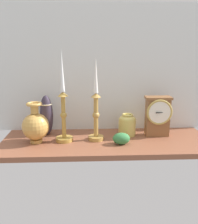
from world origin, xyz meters
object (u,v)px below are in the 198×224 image
Objects in this scene: candlestick_tall_left at (96,111)px; tall_ceramic_vase at (47,115)px; candlestick_tall_center at (63,110)px; mantel_clock at (158,115)px; brass_vase_jar at (127,124)px; brass_vase_bulbous at (36,126)px.

tall_ceramic_vase is (-24.52, 8.68, -4.03)cm from candlestick_tall_left.
candlestick_tall_center reaches higher than tall_ceramic_vase.
candlestick_tall_center is at bearing -173.42° from mantel_clock.
candlestick_tall_left is 26.32cm from tall_ceramic_vase.
candlestick_tall_left reaches higher than tall_ceramic_vase.
mantel_clock reaches higher than brass_vase_jar.
candlestick_tall_left is at bearing -19.49° from tall_ceramic_vase.
candlestick_tall_center is at bearing -177.14° from candlestick_tall_left.
mantel_clock is 15.71cm from brass_vase_jar.
candlestick_tall_left is at bearing 4.59° from brass_vase_bulbous.
mantel_clock is 0.98× the size of tall_ceramic_vase.
candlestick_tall_left reaches higher than mantel_clock.
mantel_clock is 1.04× the size of brass_vase_bulbous.
candlestick_tall_center is 14.12cm from tall_ceramic_vase.
candlestick_tall_left is at bearing -171.62° from mantel_clock.
candlestick_tall_center is 2.24× the size of brass_vase_bulbous.
brass_vase_bulbous is 44.77cm from brass_vase_jar.
candlestick_tall_center is 3.87× the size of brass_vase_jar.
tall_ceramic_vase is (-9.42, 9.43, -4.64)cm from candlestick_tall_center.
brass_vase_jar is 40.81cm from tall_ceramic_vase.
mantel_clock is at bearing 8.38° from candlestick_tall_left.
mantel_clock is 31.40cm from candlestick_tall_left.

